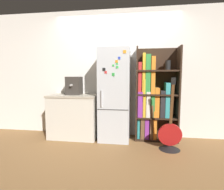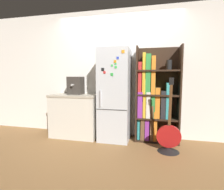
{
  "view_description": "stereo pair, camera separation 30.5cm",
  "coord_description": "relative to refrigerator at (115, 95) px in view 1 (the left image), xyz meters",
  "views": [
    {
      "loc": [
        0.43,
        -3.18,
        1.24
      ],
      "look_at": [
        -0.05,
        0.15,
        0.88
      ],
      "focal_mm": 28.0,
      "sensor_mm": 36.0,
      "label": 1
    },
    {
      "loc": [
        0.73,
        -3.13,
        1.24
      ],
      "look_at": [
        -0.05,
        0.15,
        0.88
      ],
      "focal_mm": 28.0,
      "sensor_mm": 36.0,
      "label": 2
    }
  ],
  "objects": [
    {
      "name": "wall_back",
      "position": [
        0.0,
        0.31,
        0.42
      ],
      "size": [
        8.0,
        0.05,
        2.6
      ],
      "color": "white",
      "rests_on": "ground_plane"
    },
    {
      "name": "kitchen_counter",
      "position": [
        -0.84,
        0.0,
        -0.45
      ],
      "size": [
        0.98,
        0.57,
        0.88
      ],
      "color": "beige",
      "rests_on": "ground_plane"
    },
    {
      "name": "refrigerator",
      "position": [
        0.0,
        0.0,
        0.0
      ],
      "size": [
        0.58,
        0.59,
        1.77
      ],
      "color": "silver",
      "rests_on": "ground_plane"
    },
    {
      "name": "espresso_machine",
      "position": [
        -0.84,
        0.04,
        0.17
      ],
      "size": [
        0.28,
        0.32,
        0.36
      ],
      "color": "#38332D",
      "rests_on": "kitchen_counter"
    },
    {
      "name": "guitar",
      "position": [
        0.99,
        -0.37,
        -0.71
      ],
      "size": [
        0.39,
        0.36,
        1.23
      ],
      "color": "black",
      "rests_on": "ground_plane"
    },
    {
      "name": "bookshelf",
      "position": [
        0.72,
        0.12,
        -0.07
      ],
      "size": [
        0.8,
        0.37,
        1.8
      ],
      "color": "black",
      "rests_on": "ground_plane"
    },
    {
      "name": "ground_plane",
      "position": [
        0.0,
        -0.17,
        -0.88
      ],
      "size": [
        16.0,
        16.0,
        0.0
      ],
      "primitive_type": "plane",
      "color": "olive"
    }
  ]
}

